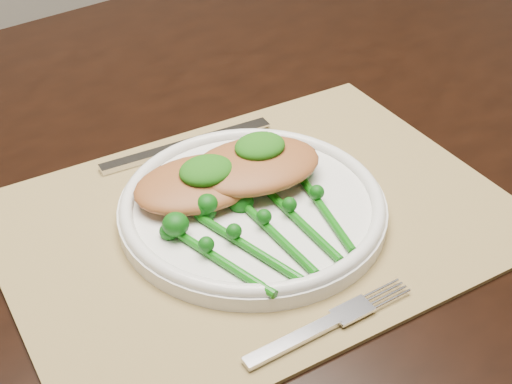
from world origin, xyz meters
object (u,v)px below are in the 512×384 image
dining_table (223,361)px  broccolini_bundle (275,234)px  placemat (258,220)px  chicken_fillet_left (199,183)px  dinner_plate (252,206)px

dining_table → broccolini_bundle: (-0.03, -0.19, 0.40)m
dining_table → placemat: (-0.02, -0.14, 0.38)m
broccolini_bundle → dining_table: bearing=72.5°
chicken_fillet_left → broccolini_bundle: (0.03, -0.09, -0.01)m
placemat → dinner_plate: dinner_plate is taller
broccolini_bundle → chicken_fillet_left: bearing=101.1°
dining_table → placemat: 0.40m
chicken_fillet_left → broccolini_bundle: bearing=-66.9°
dinner_plate → broccolini_bundle: bearing=-97.1°
placemat → chicken_fillet_left: chicken_fillet_left is taller
dining_table → broccolini_bundle: size_ratio=9.81×
placemat → chicken_fillet_left: bearing=131.8°
placemat → broccolini_bundle: 0.05m
placemat → dinner_plate: size_ratio=1.85×
dining_table → broccolini_bundle: 0.44m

